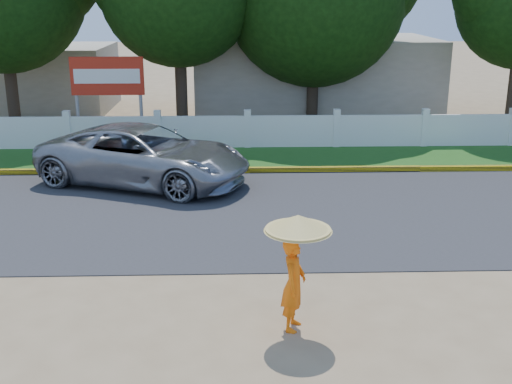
{
  "coord_description": "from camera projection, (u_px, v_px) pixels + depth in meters",
  "views": [
    {
      "loc": [
        -0.37,
        -9.98,
        5.04
      ],
      "look_at": [
        0.0,
        2.0,
        1.3
      ],
      "focal_mm": 45.0,
      "sensor_mm": 36.0,
      "label": 1
    }
  ],
  "objects": [
    {
      "name": "ground",
      "position": [
        260.0,
        299.0,
        11.03
      ],
      "size": [
        120.0,
        120.0,
        0.0
      ],
      "primitive_type": "plane",
      "color": "#9E8460",
      "rests_on": "ground"
    },
    {
      "name": "road",
      "position": [
        253.0,
        212.0,
        15.32
      ],
      "size": [
        60.0,
        7.0,
        0.02
      ],
      "primitive_type": "cube",
      "color": "#38383A",
      "rests_on": "ground"
    },
    {
      "name": "grass_verge",
      "position": [
        248.0,
        158.0,
        20.33
      ],
      "size": [
        60.0,
        3.5,
        0.03
      ],
      "primitive_type": "cube",
      "color": "#2D601E",
      "rests_on": "ground"
    },
    {
      "name": "curb",
      "position": [
        250.0,
        170.0,
        18.69
      ],
      "size": [
        40.0,
        0.18,
        0.16
      ],
      "primitive_type": "cube",
      "color": "yellow",
      "rests_on": "ground"
    },
    {
      "name": "fence",
      "position": [
        248.0,
        132.0,
        21.56
      ],
      "size": [
        40.0,
        0.1,
        1.1
      ],
      "primitive_type": "cube",
      "color": "silver",
      "rests_on": "ground"
    },
    {
      "name": "building_near",
      "position": [
        314.0,
        75.0,
        27.82
      ],
      "size": [
        10.0,
        6.0,
        3.2
      ],
      "primitive_type": "cube",
      "color": "#B7AD99",
      "rests_on": "ground"
    },
    {
      "name": "building_far",
      "position": [
        19.0,
        78.0,
        28.45
      ],
      "size": [
        8.0,
        5.0,
        2.8
      ],
      "primitive_type": "cube",
      "color": "#B7AD99",
      "rests_on": "ground"
    },
    {
      "name": "vehicle",
      "position": [
        144.0,
        155.0,
        17.4
      ],
      "size": [
        6.36,
        4.62,
        1.61
      ],
      "primitive_type": "imported",
      "rotation": [
        0.0,
        0.0,
        1.19
      ],
      "color": "#94969B",
      "rests_on": "ground"
    },
    {
      "name": "monk_with_parasol",
      "position": [
        296.0,
        256.0,
        9.71
      ],
      "size": [
        1.03,
        1.03,
        1.88
      ],
      "color": "orange",
      "rests_on": "ground"
    },
    {
      "name": "billboard",
      "position": [
        107.0,
        81.0,
        21.99
      ],
      "size": [
        2.5,
        0.13,
        2.95
      ],
      "color": "gray",
      "rests_on": "ground"
    }
  ]
}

